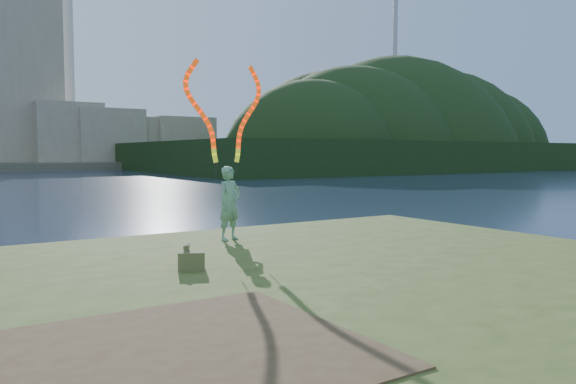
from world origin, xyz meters
TOP-DOWN VIEW (x-y plane):
  - ground at (0.00, 0.00)m, footprint 320.00×320.00m
  - grassy_knoll at (0.00, -2.30)m, footprint 20.00×18.00m
  - dirt_patch at (-2.20, -3.20)m, footprint 3.20×3.00m
  - wooded_hill at (59.57, 59.96)m, footprint 78.00×50.00m
  - woman_with_ribbons at (1.06, 2.37)m, footprint 1.90×0.69m
  - canvas_bag at (-0.76, 0.02)m, footprint 0.47×0.53m

SIDE VIEW (x-z plane):
  - ground at x=0.00m, z-range 0.00..0.00m
  - wooded_hill at x=59.57m, z-range -31.34..31.66m
  - grassy_knoll at x=0.00m, z-range -0.06..0.74m
  - dirt_patch at x=-2.20m, z-range 0.80..0.82m
  - canvas_bag at x=-0.76m, z-range 0.77..1.14m
  - woman_with_ribbons at x=1.06m, z-range 0.29..4.19m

